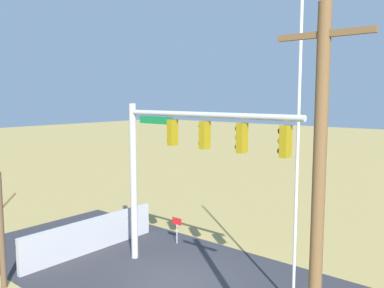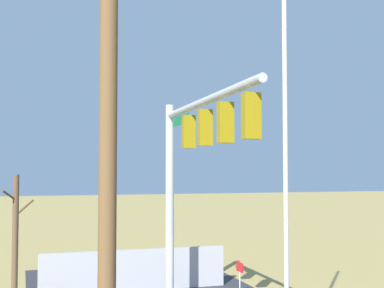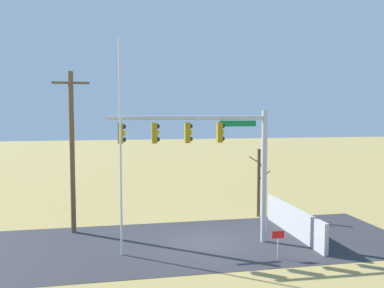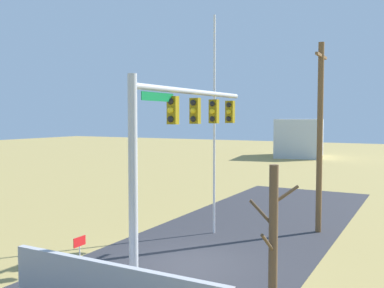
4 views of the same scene
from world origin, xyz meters
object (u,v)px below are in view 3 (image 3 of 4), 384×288
object	(u,v)px
utility_pole	(72,150)
bare_tree	(259,182)
flagpole	(121,148)
signal_mast	(214,147)
open_sign	(278,238)

from	to	relation	value
utility_pole	bare_tree	world-z (taller)	utility_pole
flagpole	utility_pole	world-z (taller)	flagpole
signal_mast	utility_pole	bearing A→B (deg)	153.27
flagpole	bare_tree	distance (m)	10.41
flagpole	open_sign	bearing A→B (deg)	-14.92
flagpole	utility_pole	distance (m)	4.77
flagpole	utility_pole	xyz separation A→B (m)	(-2.41, 4.10, -0.41)
bare_tree	utility_pole	bearing A→B (deg)	-172.98
utility_pole	bare_tree	xyz separation A→B (m)	(10.87, 1.34, -2.28)
signal_mast	open_sign	xyz separation A→B (m)	(2.28, -2.45, -3.83)
signal_mast	utility_pole	size ratio (longest dim) A/B	0.90
signal_mast	bare_tree	size ratio (longest dim) A/B	1.83
flagpole	bare_tree	world-z (taller)	flagpole
signal_mast	flagpole	distance (m)	4.47
signal_mast	bare_tree	world-z (taller)	signal_mast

